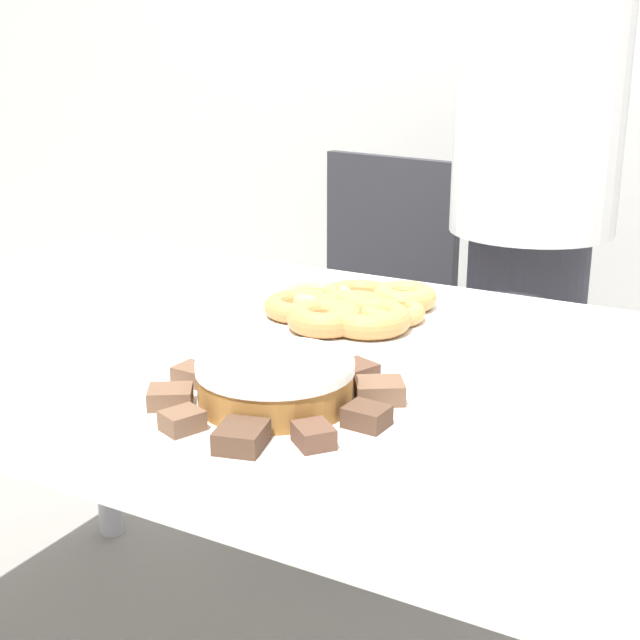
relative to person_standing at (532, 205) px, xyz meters
name	(u,v)px	position (x,y,z in m)	size (l,w,h in m)	color
table	(321,405)	(-0.08, -0.78, -0.19)	(1.75, 0.90, 0.74)	silver
person_standing	(532,205)	(0.00, 0.00, 0.00)	(0.35, 0.35, 1.60)	#383842
office_chair_left	(356,346)	(-0.46, 0.08, -0.42)	(0.51, 0.51, 0.89)	black
plate_cake	(276,407)	(-0.03, -0.99, -0.10)	(0.34, 0.34, 0.01)	white
plate_donuts	(354,318)	(-0.11, -0.61, -0.10)	(0.33, 0.33, 0.01)	white
frosted_cake	(275,382)	(-0.03, -0.99, -0.07)	(0.20, 0.20, 0.05)	#9E662D
lamington_0	(245,359)	(-0.13, -0.91, -0.08)	(0.07, 0.06, 0.03)	brown
lamington_1	(195,374)	(-0.16, -0.98, -0.08)	(0.05, 0.04, 0.02)	brown
lamington_2	(170,397)	(-0.13, -1.06, -0.08)	(0.07, 0.07, 0.02)	brown
lamington_3	(186,422)	(-0.07, -1.11, -0.08)	(0.05, 0.06, 0.02)	brown
lamington_4	(241,437)	(0.01, -1.11, -0.08)	(0.06, 0.07, 0.03)	#513828
lamington_5	(314,435)	(0.07, -1.07, -0.08)	(0.06, 0.06, 0.02)	brown
lamington_6	(367,416)	(0.10, -0.99, -0.08)	(0.05, 0.04, 0.02)	#513828
lamington_7	(379,391)	(0.08, -0.92, -0.08)	(0.08, 0.08, 0.03)	brown
lamington_8	(353,371)	(0.02, -0.87, -0.09)	(0.06, 0.07, 0.02)	brown
lamington_9	(303,359)	(-0.06, -0.86, -0.08)	(0.06, 0.06, 0.02)	brown
donut_0	(354,306)	(-0.11, -0.61, -0.08)	(0.11, 0.11, 0.03)	#C68447
donut_1	(368,318)	(-0.05, -0.67, -0.08)	(0.13, 0.13, 0.04)	#C68447
donut_2	(390,312)	(-0.05, -0.61, -0.08)	(0.11, 0.11, 0.03)	#D18E4C
donut_3	(404,297)	(-0.05, -0.54, -0.08)	(0.11, 0.11, 0.04)	#D18E4C
donut_4	(359,296)	(-0.13, -0.56, -0.08)	(0.13, 0.13, 0.03)	#C68447
donut_5	(318,296)	(-0.19, -0.59, -0.08)	(0.12, 0.12, 0.03)	#E5AD66
donut_6	(300,306)	(-0.18, -0.66, -0.08)	(0.12, 0.12, 0.03)	#C68447
donut_7	(325,318)	(-0.11, -0.71, -0.08)	(0.12, 0.12, 0.04)	#C68447
napkin	(111,303)	(-0.52, -0.74, -0.10)	(0.13, 0.11, 0.01)	white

